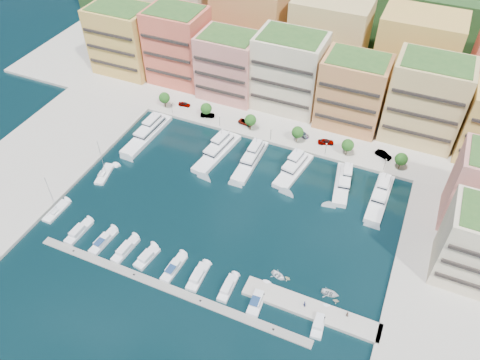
{
  "coord_description": "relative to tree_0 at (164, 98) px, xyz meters",
  "views": [
    {
      "loc": [
        37.87,
        -80.15,
        95.01
      ],
      "look_at": [
        0.64,
        5.22,
        6.0
      ],
      "focal_mm": 35.0,
      "sensor_mm": 36.0,
      "label": 1
    }
  ],
  "objects": [
    {
      "name": "tender_2",
      "position": [
        72.99,
        -49.72,
        -4.31
      ],
      "size": [
        4.3,
        3.14,
        0.87
      ],
      "primitive_type": "imported",
      "rotation": [
        0.0,
        0.0,
        1.61
      ],
      "color": "silver",
      "rests_on": "ground"
    },
    {
      "name": "west_quay",
      "position": [
        -22.0,
        -41.5,
        -4.74
      ],
      "size": [
        34.0,
        76.0,
        2.0
      ],
      "primitive_type": "cube",
      "color": "#9E998E",
      "rests_on": "ground"
    },
    {
      "name": "car_1",
      "position": [
        15.99,
        0.64,
        -2.97
      ],
      "size": [
        4.98,
        3.13,
        1.55
      ],
      "primitive_type": "imported",
      "rotation": [
        0.0,
        0.0,
        1.92
      ],
      "color": "gray",
      "rests_on": "north_quay"
    },
    {
      "name": "tree_4",
      "position": [
        64.0,
        0.0,
        0.0
      ],
      "size": [
        3.8,
        3.8,
        5.65
      ],
      "color": "#473323",
      "rests_on": "north_quay"
    },
    {
      "name": "tender_0",
      "position": [
        60.17,
        -49.88,
        -4.35
      ],
      "size": [
        4.53,
        3.85,
        0.8
      ],
      "primitive_type": "imported",
      "rotation": [
        0.0,
        0.0,
        1.24
      ],
      "color": "white",
      "rests_on": "ground"
    },
    {
      "name": "car_2",
      "position": [
        29.52,
        2.06,
        -3.04
      ],
      "size": [
        5.28,
        2.92,
        1.4
      ],
      "primitive_type": "imported",
      "rotation": [
        0.0,
        0.0,
        1.45
      ],
      "color": "gray",
      "rests_on": "north_quay"
    },
    {
      "name": "backblock_2",
      "position": [
        45.0,
        40.5,
        11.26
      ],
      "size": [
        26.0,
        18.0,
        30.0
      ],
      "primitive_type": "cube",
      "color": "tan",
      "rests_on": "north_quay"
    },
    {
      "name": "lamppost_0",
      "position": [
        4.0,
        -2.3,
        -0.92
      ],
      "size": [
        0.3,
        0.3,
        4.2
      ],
      "color": "black",
      "rests_on": "north_quay"
    },
    {
      "name": "yacht_3",
      "position": [
        37.95,
        -13.61,
        -3.53
      ],
      "size": [
        4.64,
        19.94,
        7.3
      ],
      "color": "white",
      "rests_on": "ground"
    },
    {
      "name": "yacht_0",
      "position": [
        2.24,
        -14.96,
        -3.53
      ],
      "size": [
        5.95,
        23.02,
        7.3
      ],
      "color": "white",
      "rests_on": "ground"
    },
    {
      "name": "apartment_4",
      "position": [
        60.0,
        16.49,
        8.07
      ],
      "size": [
        20.0,
        15.5,
        23.8
      ],
      "color": "#C47449",
      "rests_on": "north_quay"
    },
    {
      "name": "car_0",
      "position": [
        5.8,
        3.15,
        -3.03
      ],
      "size": [
        4.37,
        2.21,
        1.43
      ],
      "primitive_type": "imported",
      "rotation": [
        0.0,
        0.0,
        1.7
      ],
      "color": "gray",
      "rests_on": "north_quay"
    },
    {
      "name": "tender_1",
      "position": [
        62.44,
        -49.68,
        -4.33
      ],
      "size": [
        1.86,
        1.71,
        0.82
      ],
      "primitive_type": "imported",
      "rotation": [
        0.0,
        0.0,
        1.31
      ],
      "color": "beige",
      "rests_on": "ground"
    },
    {
      "name": "lamppost_4",
      "position": [
        76.0,
        -2.3,
        -0.92
      ],
      "size": [
        0.3,
        0.3,
        4.2
      ],
      "color": "black",
      "rests_on": "north_quay"
    },
    {
      "name": "tender_3",
      "position": [
        74.73,
        -51.01,
        -4.34
      ],
      "size": [
        1.64,
        1.45,
        0.81
      ],
      "primitive_type": "imported",
      "rotation": [
        0.0,
        0.0,
        1.65
      ],
      "color": "beige",
      "rests_on": "ground"
    },
    {
      "name": "ground",
      "position": [
        40.0,
        -33.5,
        -4.74
      ],
      "size": [
        400.0,
        400.0,
        0.0
      ],
      "primitive_type": "plane",
      "color": "black",
      "rests_on": "ground"
    },
    {
      "name": "car_3",
      "position": [
        48.68,
        3.72,
        -3.02
      ],
      "size": [
        5.4,
        3.87,
        1.45
      ],
      "primitive_type": "imported",
      "rotation": [
        0.0,
        0.0,
        1.16
      ],
      "color": "gray",
      "rests_on": "north_quay"
    },
    {
      "name": "apartment_3",
      "position": [
        38.0,
        18.49,
        9.07
      ],
      "size": [
        22.0,
        16.5,
        25.8
      ],
      "color": "beige",
      "rests_on": "north_quay"
    },
    {
      "name": "finger_pier",
      "position": [
        70.0,
        -55.5,
        -4.74
      ],
      "size": [
        32.0,
        5.0,
        2.0
      ],
      "primitive_type": "cube",
      "color": "#9E998E",
      "rests_on": "ground"
    },
    {
      "name": "backblock_0",
      "position": [
        -15.0,
        40.5,
        11.26
      ],
      "size": [
        26.0,
        18.0,
        30.0
      ],
      "primitive_type": "cube",
      "color": "beige",
      "rests_on": "north_quay"
    },
    {
      "name": "backblock_1",
      "position": [
        15.0,
        40.5,
        11.26
      ],
      "size": [
        26.0,
        18.0,
        30.0
      ],
      "primitive_type": "cube",
      "color": "#C47449",
      "rests_on": "north_quay"
    },
    {
      "name": "hillside",
      "position": [
        40.0,
        76.5,
        -4.74
      ],
      "size": [
        240.0,
        40.0,
        58.0
      ],
      "primitive_type": "cube",
      "color": "#1A3616",
      "rests_on": "ground"
    },
    {
      "name": "tree_2",
      "position": [
        32.0,
        0.0,
        0.0
      ],
      "size": [
        3.8,
        3.8,
        5.65
      ],
      "color": "#473323",
      "rests_on": "north_quay"
    },
    {
      "name": "apartment_0",
      "position": [
        -26.0,
        16.49,
        8.57
      ],
      "size": [
        22.0,
        16.5,
        24.8
      ],
      "color": "tan",
      "rests_on": "north_quay"
    },
    {
      "name": "apartment_2",
      "position": [
        17.0,
        16.49,
        7.57
      ],
      "size": [
        20.0,
        15.5,
        22.8
      ],
      "color": "#DB857A",
      "rests_on": "north_quay"
    },
    {
      "name": "cruiser_9",
      "position": [
        72.75,
        -58.09,
        -4.2
      ],
      "size": [
        3.09,
        8.09,
        2.55
      ],
      "color": "silver",
      "rests_on": "ground"
    },
    {
      "name": "cruiser_3",
      "position": [
        28.25,
        -58.08,
        -4.2
      ],
      "size": [
        3.81,
        7.68,
        2.55
      ],
      "color": "silver",
      "rests_on": "ground"
    },
    {
      "name": "cruiser_6",
      "position": [
        50.47,
        -58.08,
        -4.2
      ],
      "size": [
        2.61,
        7.73,
        2.55
      ],
      "color": "silver",
      "rests_on": "ground"
    },
    {
      "name": "tree_1",
      "position": [
        16.0,
        0.0,
        0.0
      ],
      "size": [
        3.8,
        3.8,
        5.65
      ],
      "color": "#473323",
      "rests_on": "north_quay"
    },
    {
      "name": "backblock_3",
      "position": [
        75.0,
        40.5,
        11.26
      ],
      "size": [
        26.0,
        18.0,
        30.0
      ],
      "primitive_type": "cube",
      "color": "tan",
      "rests_on": "north_quay"
    },
    {
      "name": "cruiser_4",
      "position": [
        35.99,
        -58.12,
        -4.17
      ],
      "size": [
        3.01,
        8.92,
        2.66
      ],
      "color": "silver",
      "rests_on": "ground"
    },
    {
      "name": "cruiser_1",
      "position": [
        15.27,
        -58.12,
        -4.17
      ],
      "size": [
        3.24,
        9.13,
        2.66
      ],
      "color": "silver",
      "rests_on": "ground"
    },
    {
      "name": "lamppost_3",
      "position": [
        58.0,
        -2.3,
        -0.92
      ],
      "size": [
        0.3,
        0.3,
        4.2
      ],
      "color": "black",
      "rests_on": "north_quay"
    },
    {
      "name": "car_5",
      "position": [
        74.67,
        3.55,
        -2.9
      ],
      "size": [
        5.44,
        3.6,
        1.7
      ],
      "primitive_type": "imported",
      "rotation": [
        0.0,
        0.0,
        1.18
      ],
      "color": "gray",
      "rests_on": "north_quay"
    },
    {
      "name": "apartment_5",
      "position": [
        82.0,
        18.49,
        9.57
      ],
      "size": [
        22.0,
        16.5,
        26.8
      ],
      "color": "tan",
      "rests_on": "north_quay"
    },
    {
      "name": "tree_3",
      "position": [
        48.0,
        0.0,
        0.0
      ],
      "size": [
        3.8,
        3.8,
        5.65
      ],
      "color": "#473323",
      "rests_on": "north_quay"
    },
    {
      "name": "tree_5",
      "position": [
        80.0,
        0.0,
        0.0
      ],
      "size": [
        3.8,
        3.8,
        5.65
      ],
      "color": "#473323",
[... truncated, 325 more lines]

